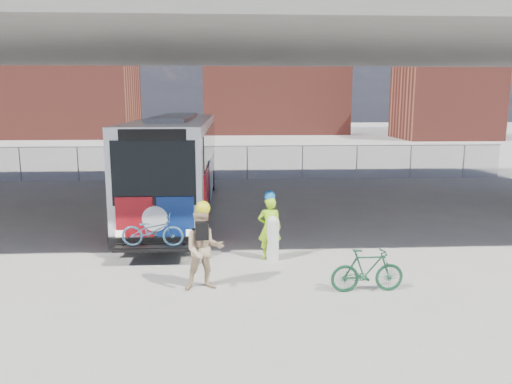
{
  "coord_description": "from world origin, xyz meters",
  "views": [
    {
      "loc": [
        0.01,
        -14.76,
        4.26
      ],
      "look_at": [
        0.79,
        -0.41,
        1.6
      ],
      "focal_mm": 35.0,
      "sensor_mm": 36.0,
      "label": 1
    }
  ],
  "objects": [
    {
      "name": "smokestack",
      "position": [
        14.0,
        55.0,
        12.5
      ],
      "size": [
        2.2,
        2.2,
        25.0
      ],
      "primitive_type": "cylinder",
      "color": "brown",
      "rests_on": "ground"
    },
    {
      "name": "brick_buildings",
      "position": [
        1.23,
        48.23,
        5.42
      ],
      "size": [
        54.0,
        22.0,
        12.0
      ],
      "color": "brown",
      "rests_on": "ground"
    },
    {
      "name": "bike_parked",
      "position": [
        3.08,
        -4.26,
        0.5
      ],
      "size": [
        1.67,
        0.52,
        1.0
      ],
      "primitive_type": "imported",
      "rotation": [
        0.0,
        0.0,
        1.6
      ],
      "color": "#164528",
      "rests_on": "ground"
    },
    {
      "name": "bollard",
      "position": [
        1.16,
        -1.9,
        0.65
      ],
      "size": [
        0.32,
        0.32,
        1.22
      ],
      "color": "white",
      "rests_on": "ground"
    },
    {
      "name": "bus",
      "position": [
        -2.0,
        4.55,
        2.11
      ],
      "size": [
        2.67,
        12.9,
        3.69
      ],
      "color": "silver",
      "rests_on": "ground"
    },
    {
      "name": "ground",
      "position": [
        0.0,
        0.0,
        0.0
      ],
      "size": [
        160.0,
        160.0,
        0.0
      ],
      "primitive_type": "plane",
      "color": "#9E9991",
      "rests_on": "ground"
    },
    {
      "name": "cyclist_tan",
      "position": [
        -0.57,
        -3.89,
        0.97
      ],
      "size": [
        1.01,
        0.84,
        2.06
      ],
      "rotation": [
        0.0,
        0.0,
        0.16
      ],
      "color": "tan",
      "rests_on": "ground"
    },
    {
      "name": "chainlink_fence",
      "position": [
        0.0,
        12.0,
        1.42
      ],
      "size": [
        30.0,
        0.06,
        30.0
      ],
      "color": "gray",
      "rests_on": "ground"
    },
    {
      "name": "cyclist_hivis",
      "position": [
        1.09,
        -1.78,
        0.91
      ],
      "size": [
        0.63,
        0.41,
        1.89
      ],
      "rotation": [
        0.0,
        0.0,
        3.14
      ],
      "color": "#9CE718",
      "rests_on": "ground"
    },
    {
      "name": "overpass",
      "position": [
        0.0,
        4.0,
        6.54
      ],
      "size": [
        40.0,
        16.0,
        7.95
      ],
      "color": "#605E59",
      "rests_on": "ground"
    }
  ]
}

